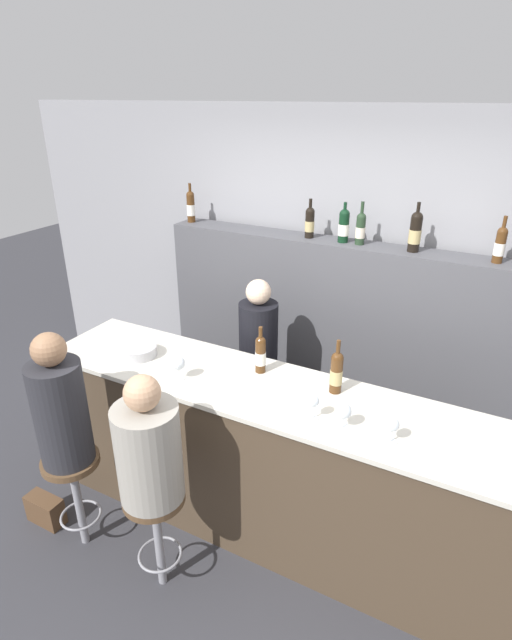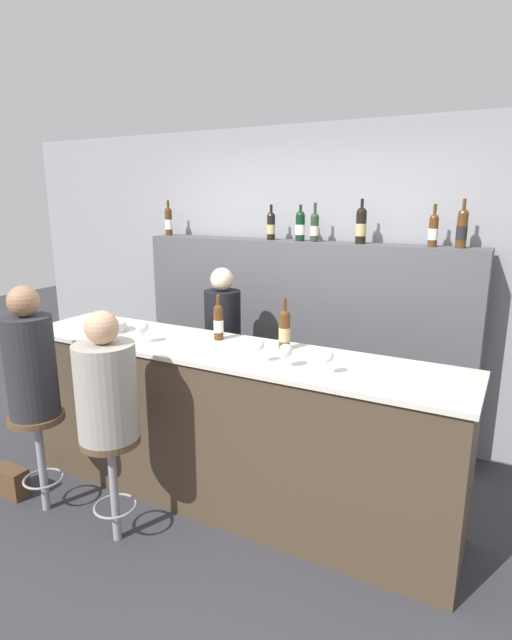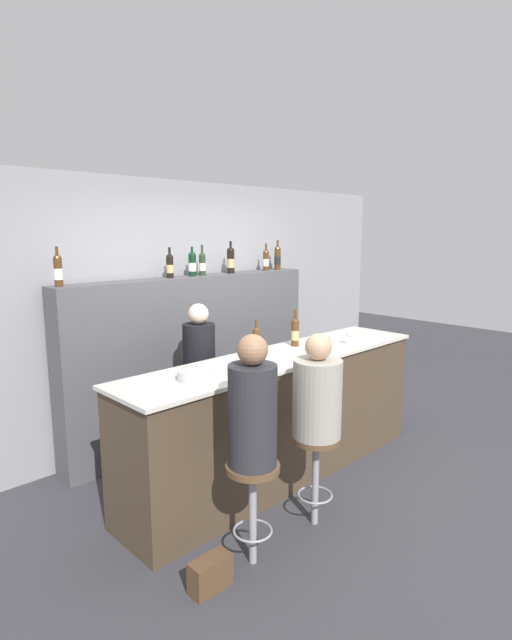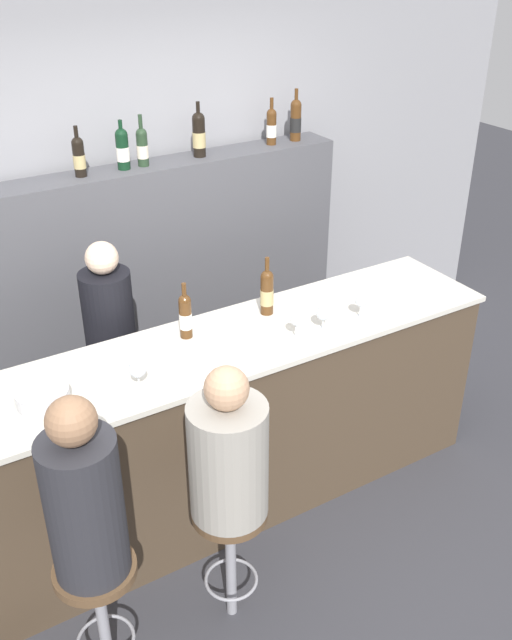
{
  "view_description": "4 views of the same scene",
  "coord_description": "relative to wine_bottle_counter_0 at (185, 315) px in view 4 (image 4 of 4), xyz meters",
  "views": [
    {
      "loc": [
        1.1,
        -1.93,
        2.66
      ],
      "look_at": [
        -0.07,
        0.26,
        1.53
      ],
      "focal_mm": 28.0,
      "sensor_mm": 36.0,
      "label": 1
    },
    {
      "loc": [
        1.62,
        -2.27,
        2.01
      ],
      "look_at": [
        0.22,
        0.32,
        1.28
      ],
      "focal_mm": 28.0,
      "sensor_mm": 36.0,
      "label": 2
    },
    {
      "loc": [
        -3.0,
        -2.45,
        2.11
      ],
      "look_at": [
        -0.24,
        0.38,
        1.4
      ],
      "focal_mm": 28.0,
      "sensor_mm": 36.0,
      "label": 3
    },
    {
      "loc": [
        -1.48,
        -2.43,
        2.95
      ],
      "look_at": [
        0.14,
        0.23,
        1.2
      ],
      "focal_mm": 40.0,
      "sensor_mm": 36.0,
      "label": 4
    }
  ],
  "objects": [
    {
      "name": "bar_stool_right",
      "position": [
        -0.22,
        -0.83,
        -0.68
      ],
      "size": [
        0.34,
        0.34,
        0.67
      ],
      "color": "gray",
      "rests_on": "ground_plane"
    },
    {
      "name": "wine_bottle_counter_1",
      "position": [
        0.49,
        0.0,
        0.01
      ],
      "size": [
        0.07,
        0.07,
        0.33
      ],
      "color": "#4C2D14",
      "rests_on": "bar_counter"
    },
    {
      "name": "wall_back",
      "position": [
        0.14,
        1.26,
        0.1
      ],
      "size": [
        6.4,
        0.05,
        2.6
      ],
      "color": "gray",
      "rests_on": "ground_plane"
    },
    {
      "name": "bar_stool_left",
      "position": [
        -0.85,
        -0.83,
        -0.68
      ],
      "size": [
        0.34,
        0.34,
        0.67
      ],
      "color": "gray",
      "rests_on": "ground_plane"
    },
    {
      "name": "back_bar_cabinet",
      "position": [
        0.14,
        1.04,
        -0.37
      ],
      "size": [
        2.86,
        0.28,
        1.67
      ],
      "color": "#4C4C51",
      "rests_on": "ground_plane"
    },
    {
      "name": "metal_bowl",
      "position": [
        -0.8,
        -0.19,
        -0.09
      ],
      "size": [
        0.24,
        0.24,
        0.07
      ],
      "color": "#B7B7BC",
      "rests_on": "bar_counter"
    },
    {
      "name": "wine_bottle_backbar_3",
      "position": [
        0.26,
        1.04,
        0.58
      ],
      "size": [
        0.07,
        0.07,
        0.31
      ],
      "color": "#233823",
      "rests_on": "back_bar_cabinet"
    },
    {
      "name": "ground_plane",
      "position": [
        0.14,
        -0.47,
        -1.2
      ],
      "size": [
        16.0,
        16.0,
        0.0
      ],
      "primitive_type": "plane",
      "color": "#333338"
    },
    {
      "name": "guest_seated_left",
      "position": [
        -0.85,
        -0.83,
        -0.16
      ],
      "size": [
        0.3,
        0.3,
        0.83
      ],
      "color": "#28282D",
      "rests_on": "bar_stool_left"
    },
    {
      "name": "wine_glass_0",
      "position": [
        -0.39,
        -0.31,
        -0.02
      ],
      "size": [
        0.08,
        0.08,
        0.15
      ],
      "color": "silver",
      "rests_on": "bar_counter"
    },
    {
      "name": "wine_glass_1",
      "position": [
        0.47,
        -0.31,
        -0.02
      ],
      "size": [
        0.07,
        0.07,
        0.14
      ],
      "color": "silver",
      "rests_on": "bar_counter"
    },
    {
      "name": "wine_bottle_backbar_6",
      "position": [
        1.36,
        1.04,
        0.6
      ],
      "size": [
        0.07,
        0.07,
        0.34
      ],
      "color": "#4C2D14",
      "rests_on": "back_bar_cabinet"
    },
    {
      "name": "bartender",
      "position": [
        -0.25,
        0.46,
        -0.51
      ],
      "size": [
        0.28,
        0.28,
        1.49
      ],
      "color": "black",
      "rests_on": "ground_plane"
    },
    {
      "name": "bar_counter",
      "position": [
        0.14,
        -0.16,
        -0.66
      ],
      "size": [
        3.05,
        0.66,
        1.08
      ],
      "color": "#473828",
      "rests_on": "ground_plane"
    },
    {
      "name": "wine_glass_3",
      "position": [
        0.89,
        -0.31,
        -0.03
      ],
      "size": [
        0.07,
        0.07,
        0.14
      ],
      "color": "silver",
      "rests_on": "bar_counter"
    },
    {
      "name": "wine_bottle_backbar_1",
      "position": [
        -0.13,
        1.04,
        0.58
      ],
      "size": [
        0.07,
        0.07,
        0.29
      ],
      "color": "black",
      "rests_on": "back_bar_cabinet"
    },
    {
      "name": "wine_bottle_backbar_4",
      "position": [
        0.64,
        1.04,
        0.6
      ],
      "size": [
        0.08,
        0.08,
        0.34
      ],
      "color": "black",
      "rests_on": "back_bar_cabinet"
    },
    {
      "name": "wine_bottle_backbar_2",
      "position": [
        0.13,
        1.04,
        0.59
      ],
      "size": [
        0.08,
        0.08,
        0.29
      ],
      "color": "black",
      "rests_on": "back_bar_cabinet"
    },
    {
      "name": "wine_glass_2",
      "position": [
        0.64,
        -0.31,
        -0.03
      ],
      "size": [
        0.08,
        0.08,
        0.14
      ],
      "color": "silver",
      "rests_on": "bar_counter"
    },
    {
      "name": "wine_bottle_backbar_5",
      "position": [
        1.17,
        1.04,
        0.59
      ],
      "size": [
        0.07,
        0.07,
        0.3
      ],
      "color": "#4C2D14",
      "rests_on": "back_bar_cabinet"
    },
    {
      "name": "wine_bottle_counter_0",
      "position": [
        0.0,
        0.0,
        0.0
      ],
      "size": [
        0.07,
        0.07,
        0.31
      ],
      "color": "#4C2D14",
      "rests_on": "bar_counter"
    },
    {
      "name": "guest_seated_right",
      "position": [
        -0.22,
        -0.83,
        -0.22
      ],
      "size": [
        0.34,
        0.34,
        0.74
      ],
      "color": "gray",
      "rests_on": "bar_stool_right"
    }
  ]
}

